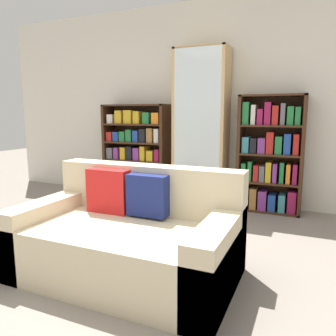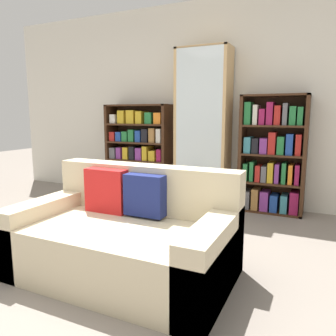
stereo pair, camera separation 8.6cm
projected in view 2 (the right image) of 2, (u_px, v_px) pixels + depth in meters
name	position (u px, v px, depth m)	size (l,w,h in m)	color
ground_plane	(66.00, 298.00, 2.18)	(16.00, 16.00, 0.00)	gray
wall_back	(206.00, 104.00, 4.48)	(6.63, 0.06, 2.70)	silver
couch	(126.00, 238.00, 2.50)	(1.61, 0.94, 0.80)	beige
bookshelf_left	(139.00, 153.00, 4.81)	(0.98, 0.32, 1.35)	#3D2314
display_cabinet	(203.00, 129.00, 4.32)	(0.69, 0.36, 2.05)	tan
bookshelf_right	(272.00, 157.00, 4.02)	(0.78, 0.32, 1.44)	#3D2314
wine_bottle	(190.00, 229.00, 3.07)	(0.07, 0.07, 0.35)	#192333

